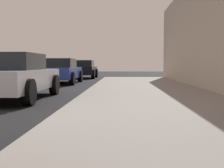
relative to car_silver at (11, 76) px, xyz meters
The scene contains 4 objects.
sidewalk 5.48m from the car_silver, 44.05° to the right, with size 4.00×32.00×0.15m, color gray.
car_silver is the anchor object (origin of this frame).
car_blue 7.47m from the car_silver, 91.45° to the left, with size 2.04×4.46×1.27m.
car_black 13.83m from the car_silver, 89.13° to the left, with size 2.01×4.09×1.27m.
Camera 1 is at (3.15, -4.83, 0.96)m, focal length 50.76 mm.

